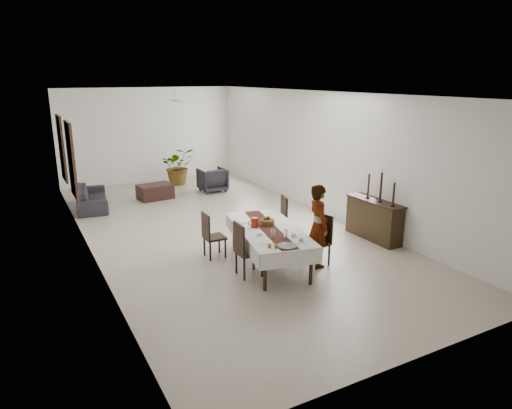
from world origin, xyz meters
name	(u,v)px	position (x,y,z in m)	size (l,w,h in m)	color
floor	(221,229)	(0.00, 0.00, 0.00)	(6.00, 12.00, 0.00)	#BAAC94
ceiling	(218,93)	(0.00, 0.00, 3.20)	(6.00, 12.00, 0.02)	white
wall_back	(149,135)	(0.00, 6.00, 1.60)	(6.00, 0.02, 3.20)	white
wall_front	(421,246)	(0.00, -6.00, 1.60)	(6.00, 0.02, 3.20)	white
wall_left	(83,177)	(-3.00, 0.00, 1.60)	(0.02, 12.00, 3.20)	white
wall_right	(324,154)	(3.00, 0.00, 1.60)	(0.02, 12.00, 3.20)	white
dining_table_top	(269,230)	(-0.02, -2.35, 0.70)	(0.96, 2.31, 0.05)	black
table_leg_fl	(265,272)	(-0.66, -3.34, 0.34)	(0.07, 0.07, 0.67)	black
table_leg_fr	(311,267)	(0.17, -3.52, 0.34)	(0.07, 0.07, 0.67)	black
table_leg_bl	(234,232)	(-0.22, -1.19, 0.34)	(0.07, 0.07, 0.67)	black
table_leg_br	(271,228)	(0.62, -1.36, 0.34)	(0.07, 0.07, 0.67)	black
tablecloth_top	(269,229)	(-0.02, -2.35, 0.73)	(1.14, 2.49, 0.01)	white
tablecloth_drape_left	(241,238)	(-0.57, -2.24, 0.59)	(0.01, 2.49, 0.29)	silver
tablecloth_drape_right	(296,233)	(0.53, -2.47, 0.59)	(0.01, 2.49, 0.29)	white
tablecloth_drape_near	(292,259)	(-0.27, -3.57, 0.59)	(1.14, 0.01, 0.29)	white
tablecloth_drape_far	(251,217)	(0.23, -1.14, 0.59)	(1.14, 0.01, 0.29)	silver
table_runner	(269,228)	(-0.02, -2.35, 0.74)	(0.34, 2.41, 0.00)	#562318
red_pitcher	(255,222)	(-0.23, -2.16, 0.83)	(0.14, 0.14, 0.19)	maroon
pitcher_handle	(251,223)	(-0.31, -2.15, 0.83)	(0.12, 0.12, 0.02)	maroon
wine_glass_near	(286,234)	(-0.04, -2.99, 0.82)	(0.07, 0.07, 0.16)	white
wine_glass_mid	(273,234)	(-0.22, -2.85, 0.82)	(0.07, 0.07, 0.16)	white
teacup_right	(294,235)	(0.14, -2.98, 0.76)	(0.09, 0.09, 0.06)	silver
saucer_right	(294,236)	(0.14, -2.98, 0.74)	(0.14, 0.14, 0.01)	silver
teacup_left	(260,234)	(-0.37, -2.63, 0.76)	(0.09, 0.09, 0.06)	white
saucer_left	(260,235)	(-0.37, -2.63, 0.74)	(0.14, 0.14, 0.01)	white
plate_near_right	(301,241)	(0.11, -3.27, 0.74)	(0.23, 0.23, 0.01)	white
bread_near_right	(301,240)	(0.11, -3.27, 0.77)	(0.09, 0.09, 0.09)	tan
plate_near_left	(266,242)	(-0.45, -3.00, 0.74)	(0.23, 0.23, 0.01)	white
plate_far_left	(246,221)	(-0.22, -1.77, 0.74)	(0.23, 0.23, 0.01)	white
serving_tray	(287,246)	(-0.23, -3.35, 0.74)	(0.35, 0.35, 0.02)	#3D3D42
jam_jar_a	(276,246)	(-0.44, -3.33, 0.77)	(0.06, 0.06, 0.07)	#985F16
jam_jar_b	(270,246)	(-0.52, -3.26, 0.77)	(0.06, 0.06, 0.07)	#915915
fruit_basket	(267,222)	(0.07, -2.13, 0.78)	(0.29, 0.29, 0.10)	brown
fruit_red	(268,218)	(0.11, -2.12, 0.85)	(0.09, 0.09, 0.09)	maroon
fruit_green	(265,218)	(0.04, -2.09, 0.85)	(0.08, 0.08, 0.08)	#5B7422
chair_right_near_seat	(317,243)	(0.77, -2.84, 0.45)	(0.43, 0.43, 0.05)	black
chair_right_near_leg_fl	(329,255)	(0.98, -2.98, 0.21)	(0.04, 0.04, 0.42)	black
chair_right_near_leg_fr	(316,250)	(0.91, -2.64, 0.21)	(0.04, 0.04, 0.42)	black
chair_right_near_leg_bl	(316,259)	(0.63, -3.04, 0.21)	(0.04, 0.04, 0.42)	black
chair_right_near_leg_br	(304,254)	(0.57, -2.70, 0.21)	(0.04, 0.04, 0.42)	black
chair_right_near_back	(324,227)	(0.96, -2.81, 0.74)	(0.43, 0.04, 0.54)	black
chair_right_far_seat	(275,222)	(0.72, -1.36, 0.46)	(0.44, 0.44, 0.05)	black
chair_right_far_leg_fl	(285,235)	(0.84, -1.58, 0.22)	(0.04, 0.04, 0.43)	black
chair_right_far_leg_fr	(281,229)	(0.94, -1.23, 0.22)	(0.04, 0.04, 0.43)	black
chair_right_far_leg_bl	(269,236)	(0.50, -1.48, 0.22)	(0.04, 0.04, 0.43)	black
chair_right_far_leg_br	(265,231)	(0.59, -1.14, 0.22)	(0.04, 0.04, 0.43)	black
chair_right_far_back	(284,209)	(0.91, -1.41, 0.76)	(0.44, 0.04, 0.56)	black
chair_left_near_seat	(249,252)	(-0.61, -2.65, 0.46)	(0.44, 0.44, 0.05)	black
chair_left_near_leg_fl	(236,263)	(-0.78, -2.47, 0.22)	(0.04, 0.04, 0.43)	black
chair_left_near_leg_fr	(244,270)	(-0.79, -2.82, 0.22)	(0.04, 0.04, 0.43)	black
chair_left_near_leg_bl	(254,259)	(-0.42, -2.48, 0.22)	(0.04, 0.04, 0.43)	black
chair_left_near_leg_br	(262,266)	(-0.43, -2.84, 0.22)	(0.04, 0.04, 0.43)	black
chair_left_near_back	(239,238)	(-0.80, -2.64, 0.75)	(0.44, 0.04, 0.56)	black
chair_left_far_seat	(215,237)	(-0.81, -1.53, 0.42)	(0.40, 0.40, 0.05)	black
chair_left_far_leg_fl	(204,246)	(-0.97, -1.36, 0.20)	(0.04, 0.04, 0.40)	black
chair_left_far_leg_fr	(210,252)	(-0.98, -1.69, 0.20)	(0.04, 0.04, 0.40)	black
chair_left_far_leg_bl	(219,244)	(-0.64, -1.36, 0.20)	(0.04, 0.04, 0.40)	black
chair_left_far_leg_br	(225,249)	(-0.65, -1.69, 0.20)	(0.04, 0.04, 0.40)	black
chair_left_far_back	(206,226)	(-0.99, -1.52, 0.69)	(0.40, 0.04, 0.51)	black
woman	(318,226)	(0.79, -2.85, 0.81)	(0.59, 0.39, 1.61)	#9C9EA5
sideboard_body	(374,220)	(2.78, -2.23, 0.44)	(0.39, 1.46, 0.87)	black
sideboard_top	(375,201)	(2.78, -2.23, 0.89)	(0.43, 1.51, 0.03)	black
candlestick_near_base	(393,205)	(2.78, -2.76, 0.92)	(0.10, 0.10, 0.03)	black
candlestick_near_shaft	(394,194)	(2.78, -2.76, 1.17)	(0.05, 0.05, 0.49)	black
candlestick_near_candle	(395,181)	(2.78, -2.76, 1.46)	(0.03, 0.03, 0.08)	#EEEBCE
candlestick_mid_base	(380,201)	(2.78, -2.37, 0.92)	(0.10, 0.10, 0.03)	black
candlestick_mid_shaft	(381,187)	(2.78, -2.37, 1.25)	(0.05, 0.05, 0.63)	black
candlestick_mid_candle	(382,171)	(2.78, -2.37, 1.60)	(0.03, 0.03, 0.08)	beige
candlestick_far_base	(368,197)	(2.78, -1.99, 0.92)	(0.10, 0.10, 0.03)	black
candlestick_far_shaft	(369,185)	(2.78, -1.99, 1.20)	(0.05, 0.05, 0.53)	black
candlestick_far_candle	(370,172)	(2.78, -1.99, 1.50)	(0.03, 0.03, 0.08)	silver
sofa	(92,197)	(-2.40, 3.45, 0.29)	(2.00, 0.78, 0.58)	#29272D
armchair	(212,180)	(1.31, 3.59, 0.37)	(0.80, 0.82, 0.75)	#272429
coffee_table	(155,192)	(-0.57, 3.54, 0.22)	(0.98, 0.66, 0.44)	black
potted_plant	(178,166)	(0.70, 5.06, 0.62)	(1.13, 0.98, 1.25)	#255622
mirror_frame_near	(71,160)	(-2.96, 2.20, 1.60)	(0.06, 1.05, 1.85)	black
mirror_glass_near	(73,160)	(-2.92, 2.20, 1.60)	(0.01, 0.90, 1.70)	white
mirror_frame_far	(62,148)	(-2.96, 4.30, 1.60)	(0.06, 1.05, 1.85)	black
mirror_glass_far	(63,148)	(-2.92, 4.30, 1.60)	(0.01, 0.90, 1.70)	white
fan_rod	(175,93)	(0.00, 3.00, 3.10)	(0.04, 0.04, 0.20)	silver
fan_hub	(175,101)	(0.00, 3.00, 2.90)	(0.16, 0.16, 0.08)	silver
fan_blade_n	(171,100)	(0.00, 3.35, 2.90)	(0.10, 0.55, 0.01)	silver
fan_blade_s	(179,101)	(0.00, 2.65, 2.90)	(0.10, 0.55, 0.01)	silver
fan_blade_e	(187,100)	(0.35, 3.00, 2.90)	(0.55, 0.10, 0.01)	silver
fan_blade_w	(163,101)	(-0.35, 3.00, 2.90)	(0.55, 0.10, 0.01)	silver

